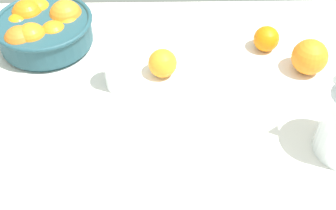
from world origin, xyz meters
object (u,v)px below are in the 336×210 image
loose_orange_4 (266,39)px  fruit_bowl (44,29)px  loose_orange_3 (310,57)px  second_glass (119,72)px  loose_orange_2 (163,63)px

loose_orange_4 → fruit_bowl: bearing=177.1°
loose_orange_3 → second_glass: bearing=-174.4°
second_glass → loose_orange_3: size_ratio=1.07×
loose_orange_2 → loose_orange_4: 28.53cm
fruit_bowl → loose_orange_3: size_ratio=2.87×
fruit_bowl → loose_orange_4: size_ratio=3.79×
loose_orange_4 → second_glass: bearing=-160.4°
second_glass → loose_orange_4: second_glass is taller
loose_orange_4 → loose_orange_2: bearing=-160.6°
loose_orange_2 → loose_orange_3: bearing=1.2°
fruit_bowl → second_glass: fruit_bowl is taller
fruit_bowl → loose_orange_2: fruit_bowl is taller
loose_orange_2 → loose_orange_3: size_ratio=0.80×
second_glass → loose_orange_4: bearing=19.6°
fruit_bowl → loose_orange_4: bearing=-2.9°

